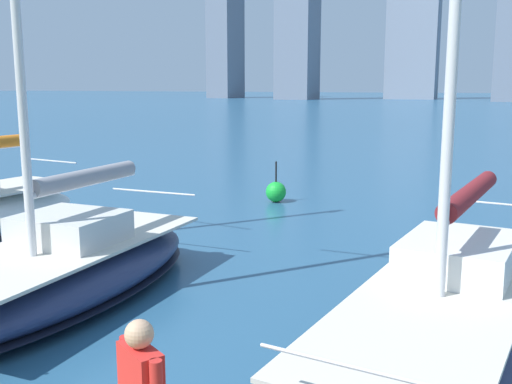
% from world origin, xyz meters
% --- Properties ---
extents(sailboat_maroon, '(3.66, 9.71, 10.98)m').
position_xyz_m(sailboat_maroon, '(-3.71, -6.83, 0.59)').
color(sailboat_maroon, navy).
rests_on(sailboat_maroon, ground).
extents(sailboat_grey, '(3.15, 7.54, 12.98)m').
position_xyz_m(sailboat_grey, '(3.15, -5.78, 0.63)').
color(sailboat_grey, navy).
rests_on(sailboat_grey, ground).
extents(channel_buoy, '(0.70, 0.70, 1.40)m').
position_xyz_m(channel_buoy, '(3.03, -16.21, 0.36)').
color(channel_buoy, green).
rests_on(channel_buoy, ground).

